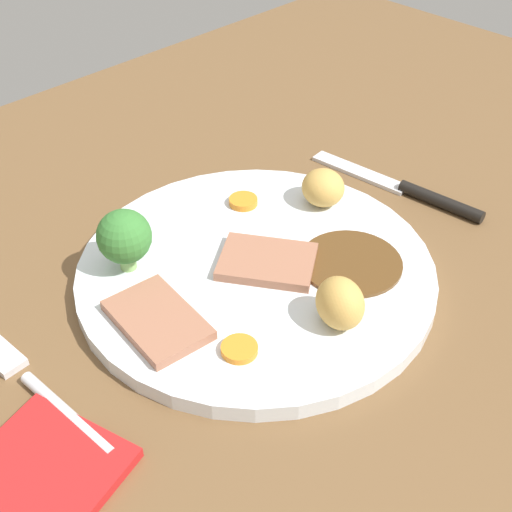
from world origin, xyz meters
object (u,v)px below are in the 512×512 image
(meat_slice_under, at_px, (267,262))
(carrot_coin_front, at_px, (243,201))
(fork, at_px, (38,388))
(carrot_coin_back, at_px, (239,349))
(meat_slice_main, at_px, (157,320))
(folded_napkin, at_px, (29,488))
(roast_potato_right, at_px, (340,303))
(knife, at_px, (409,190))
(broccoli_floret, at_px, (124,237))
(roast_potato_left, at_px, (323,188))
(dinner_plate, at_px, (256,272))

(meat_slice_under, distance_m, carrot_coin_front, 0.09)
(fork, bearing_deg, carrot_coin_back, -128.09)
(meat_slice_main, relative_size, folded_napkin, 0.73)
(roast_potato_right, bearing_deg, knife, 20.50)
(broccoli_floret, distance_m, fork, 0.13)
(carrot_coin_back, bearing_deg, meat_slice_main, 110.58)
(meat_slice_under, xyz_separation_m, carrot_coin_front, (0.05, 0.08, -0.00))
(fork, distance_m, folded_napkin, 0.08)
(meat_slice_under, height_order, roast_potato_right, roast_potato_right)
(knife, bearing_deg, meat_slice_under, 80.96)
(carrot_coin_back, relative_size, knife, 0.14)
(meat_slice_under, height_order, folded_napkin, meat_slice_under)
(roast_potato_left, bearing_deg, meat_slice_under, -164.76)
(knife, bearing_deg, folded_napkin, 87.63)
(folded_napkin, bearing_deg, roast_potato_left, 10.59)
(dinner_plate, height_order, carrot_coin_back, carrot_coin_back)
(meat_slice_under, distance_m, fork, 0.20)
(roast_potato_right, bearing_deg, folded_napkin, 168.83)
(dinner_plate, xyz_separation_m, knife, (0.19, -0.02, -0.00))
(roast_potato_right, bearing_deg, carrot_coin_back, 157.43)
(meat_slice_under, relative_size, broccoli_floret, 1.42)
(carrot_coin_back, bearing_deg, meat_slice_under, 32.86)
(dinner_plate, relative_size, meat_slice_under, 3.84)
(carrot_coin_back, relative_size, folded_napkin, 0.24)
(meat_slice_main, relative_size, knife, 0.43)
(meat_slice_under, bearing_deg, carrot_coin_front, 58.49)
(meat_slice_main, relative_size, meat_slice_under, 1.05)
(roast_potato_left, bearing_deg, meat_slice_main, -175.20)
(meat_slice_main, distance_m, knife, 0.29)
(meat_slice_main, height_order, carrot_coin_back, meat_slice_main)
(meat_slice_under, relative_size, folded_napkin, 0.70)
(broccoli_floret, xyz_separation_m, fork, (-0.12, -0.05, -0.04))
(carrot_coin_back, bearing_deg, dinner_plate, 38.14)
(meat_slice_under, distance_m, roast_potato_left, 0.10)
(carrot_coin_back, xyz_separation_m, broccoli_floret, (0.00, 0.13, 0.03))
(fork, bearing_deg, roast_potato_right, -123.70)
(carrot_coin_back, distance_m, knife, 0.27)
(meat_slice_under, distance_m, folded_napkin, 0.25)
(carrot_coin_front, height_order, knife, carrot_coin_front)
(dinner_plate, distance_m, meat_slice_under, 0.01)
(meat_slice_main, distance_m, roast_potato_right, 0.14)
(folded_napkin, bearing_deg, carrot_coin_back, -5.66)
(roast_potato_left, bearing_deg, folded_napkin, -169.41)
(dinner_plate, bearing_deg, fork, 173.53)
(dinner_plate, xyz_separation_m, fork, (-0.19, 0.02, -0.00))
(carrot_coin_front, bearing_deg, fork, -168.79)
(roast_potato_left, bearing_deg, knife, -23.22)
(roast_potato_left, xyz_separation_m, roast_potato_right, (-0.11, -0.11, 0.00))
(carrot_coin_back, relative_size, fork, 0.17)
(dinner_plate, bearing_deg, meat_slice_main, 177.90)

